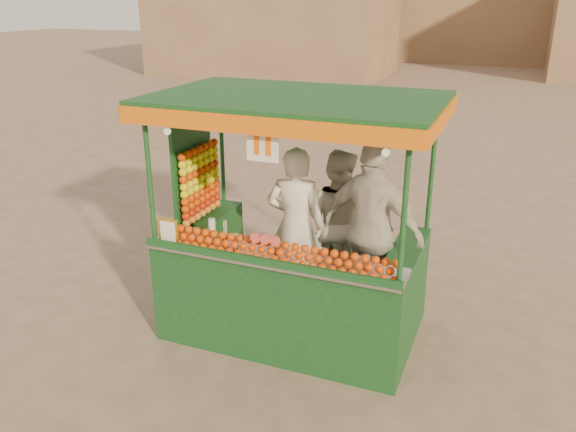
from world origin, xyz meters
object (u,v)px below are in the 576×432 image
at_px(vendor_left, 296,225).
at_px(vendor_right, 373,230).
at_px(juice_cart, 285,262).
at_px(vendor_middle, 337,220).

relative_size(vendor_left, vendor_right, 0.91).
relative_size(juice_cart, vendor_right, 1.49).
xyz_separation_m(juice_cart, vendor_middle, (0.35, 0.66, 0.27)).
xyz_separation_m(vendor_middle, vendor_right, (0.50, -0.45, 0.13)).
bearing_deg(juice_cart, vendor_left, 85.46).
bearing_deg(vendor_right, vendor_middle, -25.89).
xyz_separation_m(vendor_left, vendor_right, (0.83, -0.04, 0.09)).
bearing_deg(vendor_right, juice_cart, 29.88).
distance_m(vendor_middle, vendor_right, 0.69).
bearing_deg(vendor_middle, vendor_right, 148.25).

